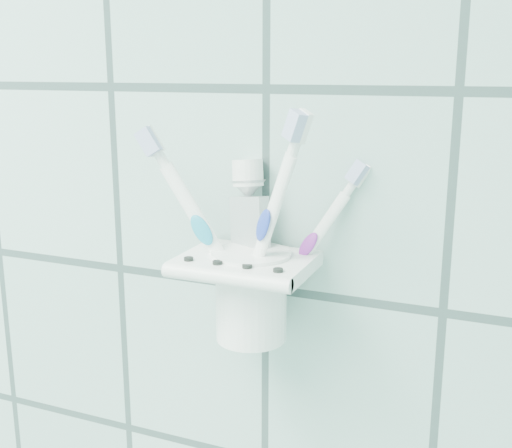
% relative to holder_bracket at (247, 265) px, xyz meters
% --- Properties ---
extents(holder_bracket, '(0.11, 0.10, 0.04)m').
position_rel_holder_bracket_xyz_m(holder_bracket, '(0.00, 0.00, 0.00)').
color(holder_bracket, white).
rests_on(holder_bracket, wall_back).
extents(cup, '(0.07, 0.07, 0.08)m').
position_rel_holder_bracket_xyz_m(cup, '(0.00, 0.00, -0.03)').
color(cup, white).
rests_on(cup, holder_bracket).
extents(toothbrush_pink, '(0.11, 0.02, 0.20)m').
position_rel_holder_bracket_xyz_m(toothbrush_pink, '(0.02, -0.00, 0.04)').
color(toothbrush_pink, white).
rests_on(toothbrush_pink, cup).
extents(toothbrush_blue, '(0.08, 0.05, 0.17)m').
position_rel_holder_bracket_xyz_m(toothbrush_blue, '(0.00, 0.01, 0.03)').
color(toothbrush_blue, white).
rests_on(toothbrush_blue, cup).
extents(toothbrush_orange, '(0.08, 0.04, 0.21)m').
position_rel_holder_bracket_xyz_m(toothbrush_orange, '(-0.01, 0.00, 0.04)').
color(toothbrush_orange, white).
rests_on(toothbrush_orange, cup).
extents(toothpaste_tube, '(0.05, 0.04, 0.16)m').
position_rel_holder_bracket_xyz_m(toothpaste_tube, '(-0.00, 0.02, 0.03)').
color(toothpaste_tube, silver).
rests_on(toothpaste_tube, cup).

